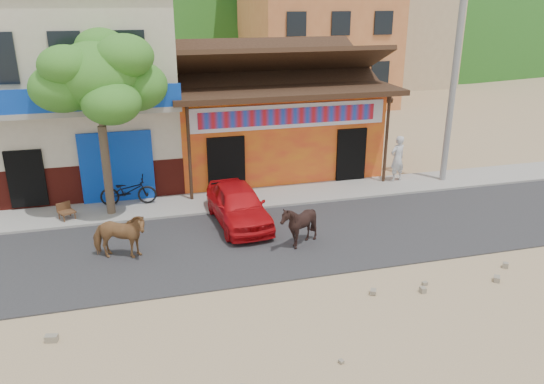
{
  "coord_description": "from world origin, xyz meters",
  "views": [
    {
      "loc": [
        -3.64,
        -11.69,
        7.03
      ],
      "look_at": [
        0.3,
        3.0,
        1.4
      ],
      "focal_mm": 35.0,
      "sensor_mm": 36.0,
      "label": 1
    }
  ],
  "objects_px": {
    "cow_tan": "(119,236)",
    "red_car": "(238,205)",
    "scooter": "(128,191)",
    "pedestrian": "(397,158)",
    "cow_dark": "(299,225)",
    "cafe_chair_right": "(66,205)",
    "tree": "(102,126)",
    "utility_pole": "(454,79)"
  },
  "relations": [
    {
      "from": "red_car",
      "to": "scooter",
      "type": "height_order",
      "value": "red_car"
    },
    {
      "from": "cow_dark",
      "to": "red_car",
      "type": "bearing_deg",
      "value": -137.3
    },
    {
      "from": "red_car",
      "to": "pedestrian",
      "type": "bearing_deg",
      "value": 15.03
    },
    {
      "from": "tree",
      "to": "cow_dark",
      "type": "relative_size",
      "value": 4.41
    },
    {
      "from": "tree",
      "to": "pedestrian",
      "type": "xyz_separation_m",
      "value": [
        10.91,
        0.55,
        -2.08
      ]
    },
    {
      "from": "scooter",
      "to": "pedestrian",
      "type": "relative_size",
      "value": 1.05
    },
    {
      "from": "cow_tan",
      "to": "cow_dark",
      "type": "distance_m",
      "value": 5.14
    },
    {
      "from": "tree",
      "to": "cow_dark",
      "type": "xyz_separation_m",
      "value": [
        5.42,
        -3.92,
        -2.4
      ]
    },
    {
      "from": "tree",
      "to": "cow_tan",
      "type": "relative_size",
      "value": 3.71
    },
    {
      "from": "scooter",
      "to": "pedestrian",
      "type": "distance_m",
      "value": 10.32
    },
    {
      "from": "cow_dark",
      "to": "cafe_chair_right",
      "type": "distance_m",
      "value": 7.78
    },
    {
      "from": "tree",
      "to": "cow_tan",
      "type": "distance_m",
      "value": 4.14
    },
    {
      "from": "scooter",
      "to": "cow_dark",
      "type": "bearing_deg",
      "value": -128.84
    },
    {
      "from": "scooter",
      "to": "pedestrian",
      "type": "bearing_deg",
      "value": -85.94
    },
    {
      "from": "utility_pole",
      "to": "pedestrian",
      "type": "height_order",
      "value": "utility_pole"
    },
    {
      "from": "red_car",
      "to": "pedestrian",
      "type": "xyz_separation_m",
      "value": [
        6.87,
        2.35,
        0.35
      ]
    },
    {
      "from": "utility_pole",
      "to": "cow_tan",
      "type": "distance_m",
      "value": 13.42
    },
    {
      "from": "cow_tan",
      "to": "scooter",
      "type": "bearing_deg",
      "value": 11.75
    },
    {
      "from": "tree",
      "to": "cow_tan",
      "type": "xyz_separation_m",
      "value": [
        0.32,
        -3.37,
        -2.4
      ]
    },
    {
      "from": "cow_tan",
      "to": "red_car",
      "type": "relative_size",
      "value": 0.42
    },
    {
      "from": "tree",
      "to": "red_car",
      "type": "bearing_deg",
      "value": -24.0
    },
    {
      "from": "cow_dark",
      "to": "tree",
      "type": "bearing_deg",
      "value": -116.24
    },
    {
      "from": "cow_tan",
      "to": "pedestrian",
      "type": "relative_size",
      "value": 0.88
    },
    {
      "from": "cow_tan",
      "to": "red_car",
      "type": "distance_m",
      "value": 4.04
    },
    {
      "from": "tree",
      "to": "scooter",
      "type": "bearing_deg",
      "value": 46.54
    },
    {
      "from": "cow_dark",
      "to": "scooter",
      "type": "height_order",
      "value": "cow_dark"
    },
    {
      "from": "tree",
      "to": "red_car",
      "type": "height_order",
      "value": "tree"
    },
    {
      "from": "cafe_chair_right",
      "to": "cow_tan",
      "type": "bearing_deg",
      "value": -91.27
    },
    {
      "from": "pedestrian",
      "to": "cafe_chair_right",
      "type": "distance_m",
      "value": 12.34
    },
    {
      "from": "pedestrian",
      "to": "cafe_chair_right",
      "type": "bearing_deg",
      "value": -13.08
    },
    {
      "from": "scooter",
      "to": "cafe_chair_right",
      "type": "xyz_separation_m",
      "value": [
        -2.0,
        -0.81,
        -0.01
      ]
    },
    {
      "from": "cow_dark",
      "to": "pedestrian",
      "type": "xyz_separation_m",
      "value": [
        5.49,
        4.47,
        0.32
      ]
    },
    {
      "from": "cow_tan",
      "to": "cafe_chair_right",
      "type": "relative_size",
      "value": 1.62
    },
    {
      "from": "pedestrian",
      "to": "cow_dark",
      "type": "bearing_deg",
      "value": 22.7
    },
    {
      "from": "pedestrian",
      "to": "scooter",
      "type": "bearing_deg",
      "value": -16.94
    },
    {
      "from": "red_car",
      "to": "utility_pole",
      "type": "bearing_deg",
      "value": 9.04
    },
    {
      "from": "utility_pole",
      "to": "red_car",
      "type": "xyz_separation_m",
      "value": [
        -8.76,
        -2.0,
        -3.43
      ]
    },
    {
      "from": "cow_tan",
      "to": "red_car",
      "type": "xyz_separation_m",
      "value": [
        3.72,
        1.57,
        -0.03
      ]
    },
    {
      "from": "utility_pole",
      "to": "scooter",
      "type": "relative_size",
      "value": 4.14
    },
    {
      "from": "utility_pole",
      "to": "red_car",
      "type": "height_order",
      "value": "utility_pole"
    },
    {
      "from": "tree",
      "to": "cafe_chair_right",
      "type": "xyz_separation_m",
      "value": [
        -1.4,
        -0.18,
        -2.5
      ]
    },
    {
      "from": "utility_pole",
      "to": "red_car",
      "type": "distance_m",
      "value": 9.62
    }
  ]
}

